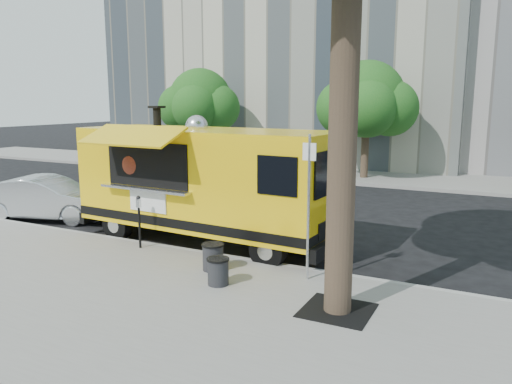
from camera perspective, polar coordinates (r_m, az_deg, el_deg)
ground at (r=12.54m, az=1.72°, el=-7.22°), size 120.00×120.00×0.00m
sidewalk at (r=9.28m, az=-9.10°, el=-13.41°), size 60.00×6.00×0.15m
curb at (r=11.72m, az=-0.22°, el=-8.11°), size 60.00×0.14×0.16m
far_sidewalk at (r=25.13m, az=14.88°, el=1.57°), size 60.00×5.00×0.15m
tree_well at (r=9.16m, az=9.27°, el=-13.20°), size 1.20×1.20×0.02m
far_tree_a at (r=27.59m, az=-6.39°, el=10.33°), size 3.42×3.42×5.36m
far_tree_b at (r=24.30m, az=12.55°, el=10.28°), size 3.60×3.60×5.50m
sign_post at (r=10.11m, az=6.02°, el=-0.78°), size 0.28×0.06×3.00m
parking_meter at (r=12.75m, az=-13.22°, el=-2.63°), size 0.11×0.11×1.33m
food_truck at (r=13.25m, az=-5.93°, el=1.27°), size 7.45×3.60×3.63m
sedan at (r=17.34m, az=-22.70°, el=-0.68°), size 4.50×2.65×1.40m
trash_bin_left at (r=10.98m, az=-4.94°, el=-7.30°), size 0.49×0.49×0.59m
trash_bin_right at (r=10.15m, az=-4.36°, el=-8.93°), size 0.46×0.46×0.55m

